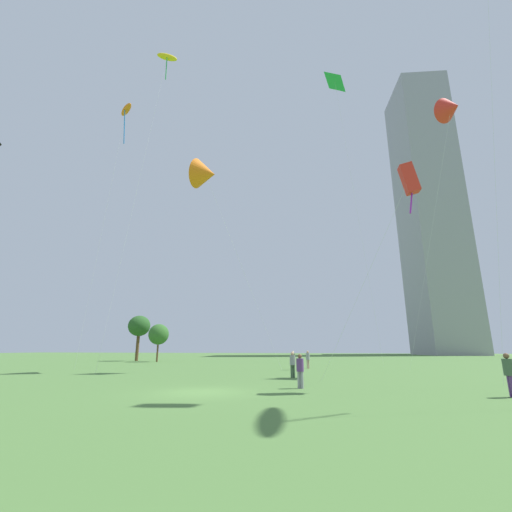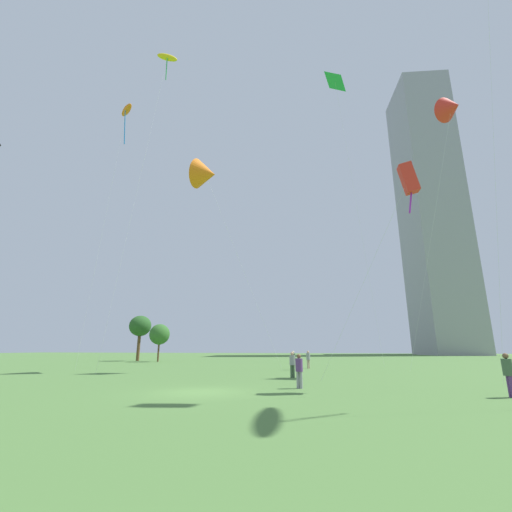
% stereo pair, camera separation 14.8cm
% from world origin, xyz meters
% --- Properties ---
extents(ground, '(280.00, 280.00, 0.00)m').
position_xyz_m(ground, '(0.00, 0.00, 0.00)').
color(ground, '#4C7538').
extents(person_standing_0, '(0.40, 0.40, 1.81)m').
position_xyz_m(person_standing_0, '(3.65, 21.64, 1.05)').
color(person_standing_0, tan).
rests_on(person_standing_0, ground).
extents(person_standing_1, '(0.40, 0.40, 1.81)m').
position_xyz_m(person_standing_1, '(2.39, 18.96, 1.04)').
color(person_standing_1, gray).
rests_on(person_standing_1, ground).
extents(person_standing_2, '(0.41, 0.41, 1.87)m').
position_xyz_m(person_standing_2, '(13.94, 1.10, 1.08)').
color(person_standing_2, '#593372').
rests_on(person_standing_2, ground).
extents(person_standing_3, '(0.40, 0.40, 1.81)m').
position_xyz_m(person_standing_3, '(3.39, 9.60, 1.05)').
color(person_standing_3, '#3F593F').
rests_on(person_standing_3, ground).
extents(person_standing_4, '(0.39, 0.39, 1.77)m').
position_xyz_m(person_standing_4, '(4.58, 2.67, 1.02)').
color(person_standing_4, gray).
rests_on(person_standing_4, ground).
extents(kite_flying_0, '(5.07, 8.98, 34.27)m').
position_xyz_m(kite_flying_0, '(8.31, 19.98, 33.31)').
color(kite_flying_0, silver).
rests_on(kite_flying_0, ground).
extents(kite_flying_2, '(4.00, 3.46, 34.54)m').
position_xyz_m(kite_flying_2, '(-10.35, 12.63, 33.98)').
color(kite_flying_2, silver).
rests_on(kite_flying_2, ground).
extents(kite_flying_3, '(6.91, 7.34, 26.05)m').
position_xyz_m(kite_flying_3, '(18.76, 15.33, 24.61)').
color(kite_flying_3, silver).
rests_on(kite_flying_3, ground).
extents(kite_flying_4, '(8.88, 5.70, 21.98)m').
position_xyz_m(kite_flying_4, '(-6.07, 15.00, 20.19)').
color(kite_flying_4, silver).
rests_on(kite_flying_4, ground).
extents(kite_flying_5, '(6.49, 4.52, 12.98)m').
position_xyz_m(kite_flying_5, '(11.41, 3.60, 11.94)').
color(kite_flying_5, silver).
rests_on(kite_flying_5, ground).
extents(kite_flying_8, '(4.13, 3.14, 29.92)m').
position_xyz_m(kite_flying_8, '(-15.95, 14.16, 29.10)').
color(kite_flying_8, silver).
rests_on(kite_flying_8, ground).
extents(park_tree_0, '(3.20, 3.20, 5.85)m').
position_xyz_m(park_tree_0, '(-21.07, 35.87, 4.22)').
color(park_tree_0, brown).
rests_on(park_tree_0, ground).
extents(park_tree_1, '(3.69, 3.69, 7.54)m').
position_xyz_m(park_tree_1, '(-26.24, 38.59, 5.72)').
color(park_tree_1, brown).
rests_on(park_tree_1, ground).
extents(distant_highrise_0, '(17.14, 22.35, 56.84)m').
position_xyz_m(distant_highrise_0, '(46.06, 121.91, 28.42)').
color(distant_highrise_0, '#A8A8AD').
rests_on(distant_highrise_0, ground).
extents(distant_highrise_1, '(18.53, 23.21, 96.83)m').
position_xyz_m(distant_highrise_1, '(41.28, 106.71, 48.41)').
color(distant_highrise_1, '#939399').
rests_on(distant_highrise_1, ground).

